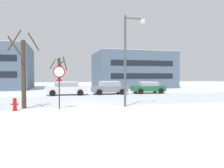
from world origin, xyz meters
The scene contains 11 objects.
ground_plane centered at (0.00, 0.00, 0.00)m, with size 120.00×120.00×0.00m, color white.
road_surface centered at (0.00, 3.25, 0.00)m, with size 80.00×8.49×0.00m.
stop_sign centered at (-2.04, -1.36, 1.95)m, with size 0.75×0.14×2.77m.
fire_hydrant centered at (-4.69, -1.46, 0.43)m, with size 0.44×0.30×0.86m.
street_lamp centered at (2.63, -1.51, 3.76)m, with size 1.56×0.36×6.26m.
parked_car_white centered at (-1.10, 8.60, 0.76)m, with size 4.52×2.19×1.48m.
parked_car_gray centered at (3.81, 8.57, 0.77)m, with size 4.16×2.19×1.52m.
parked_car_green centered at (8.72, 8.56, 0.73)m, with size 4.07×2.10×1.41m.
tree_far_left centered at (-1.82, 11.31, 2.42)m, with size 2.11×2.09×4.43m.
tree_near_corner centered at (-4.31, -0.60, 2.46)m, with size 1.92×1.88×5.29m.
building_far_right centered at (11.60, 21.89, 3.22)m, with size 13.60×10.16×6.45m.
Camera 1 is at (-2.29, -15.48, 2.12)m, focal length 34.14 mm.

